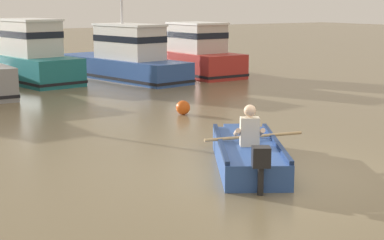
# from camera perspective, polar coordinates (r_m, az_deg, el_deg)

# --- Properties ---
(ground_plane) EXTENTS (120.00, 120.00, 0.00)m
(ground_plane) POSITION_cam_1_polar(r_m,az_deg,el_deg) (10.77, 8.23, -5.21)
(ground_plane) COLOR #7A6B4C
(rowboat_with_person) EXTENTS (2.56, 3.42, 1.19)m
(rowboat_with_person) POSITION_cam_1_polar(r_m,az_deg,el_deg) (11.27, 5.24, -3.09)
(rowboat_with_person) COLOR #2D519E
(rowboat_with_person) RESTS_ON ground
(moored_boat_teal) EXTENTS (2.84, 6.20, 2.38)m
(moored_boat_teal) POSITION_cam_1_polar(r_m,az_deg,el_deg) (24.09, -15.30, 5.58)
(moored_boat_teal) COLOR #1E727A
(moored_boat_teal) RESTS_ON ground
(moored_boat_blue) EXTENTS (2.98, 6.99, 3.43)m
(moored_boat_blue) POSITION_cam_1_polar(r_m,az_deg,el_deg) (24.15, -6.41, 5.71)
(moored_boat_blue) COLOR #2D519E
(moored_boat_blue) RESTS_ON ground
(moored_boat_red) EXTENTS (2.09, 5.42, 2.17)m
(moored_boat_red) POSITION_cam_1_polar(r_m,az_deg,el_deg) (25.42, 0.04, 6.07)
(moored_boat_red) COLOR #B72D28
(moored_boat_red) RESTS_ON ground
(mooring_buoy) EXTENTS (0.38, 0.38, 0.38)m
(mooring_buoy) POSITION_cam_1_polar(r_m,az_deg,el_deg) (16.38, -0.84, 1.18)
(mooring_buoy) COLOR #E55919
(mooring_buoy) RESTS_ON ground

